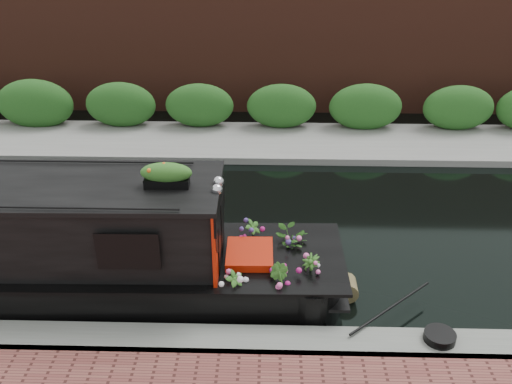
{
  "coord_description": "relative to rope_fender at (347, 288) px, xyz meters",
  "views": [
    {
      "loc": [
        1.78,
        -9.43,
        5.86
      ],
      "look_at": [
        1.53,
        -0.6,
        1.17
      ],
      "focal_mm": 40.0,
      "sensor_mm": 36.0,
      "label": 1
    }
  ],
  "objects": [
    {
      "name": "near_bank_coping",
      "position": [
        -3.04,
        -1.32,
        -0.17
      ],
      "size": [
        40.0,
        0.6,
        0.5
      ],
      "primitive_type": "cube",
      "color": "slate",
      "rests_on": "ground"
    },
    {
      "name": "far_bank_path",
      "position": [
        -3.04,
        6.18,
        -0.17
      ],
      "size": [
        40.0,
        2.4,
        0.34
      ],
      "primitive_type": "cube",
      "color": "gray",
      "rests_on": "ground"
    },
    {
      "name": "coiled_mooring_rope",
      "position": [
        1.15,
        -1.26,
        0.14
      ],
      "size": [
        0.45,
        0.45,
        0.12
      ],
      "primitive_type": "cylinder",
      "color": "black",
      "rests_on": "near_bank_coping"
    },
    {
      "name": "far_brick_wall",
      "position": [
        -3.04,
        9.18,
        -0.17
      ],
      "size": [
        40.0,
        1.0,
        8.0
      ],
      "primitive_type": "cube",
      "color": "#4F261A",
      "rests_on": "ground"
    },
    {
      "name": "ground",
      "position": [
        -3.04,
        1.98,
        -0.17
      ],
      "size": [
        80.0,
        80.0,
        0.0
      ],
      "primitive_type": "plane",
      "color": "black",
      "rests_on": "ground"
    },
    {
      "name": "rope_fender",
      "position": [
        0.0,
        0.0,
        0.0
      ],
      "size": [
        0.34,
        0.38,
        0.34
      ],
      "primitive_type": "cylinder",
      "rotation": [
        1.57,
        0.0,
        0.0
      ],
      "color": "brown",
      "rests_on": "ground"
    },
    {
      "name": "far_hedge",
      "position": [
        -3.04,
        7.08,
        -0.17
      ],
      "size": [
        40.0,
        1.1,
        2.8
      ],
      "primitive_type": "cube",
      "color": "#23571D",
      "rests_on": "ground"
    }
  ]
}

